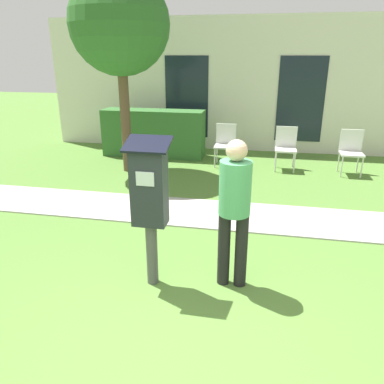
{
  "coord_description": "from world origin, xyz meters",
  "views": [
    {
      "loc": [
        0.63,
        -2.44,
        2.33
      ],
      "look_at": [
        -0.05,
        0.97,
        1.05
      ],
      "focal_mm": 35.0,
      "sensor_mm": 36.0,
      "label": 1
    }
  ],
  "objects_px": {
    "person_standing": "(234,204)",
    "outdoor_chair_left": "(225,141)",
    "outdoor_chair_middle": "(286,145)",
    "outdoor_chair_right": "(351,148)",
    "parking_meter": "(149,195)"
  },
  "relations": [
    {
      "from": "person_standing",
      "to": "outdoor_chair_right",
      "type": "bearing_deg",
      "value": 55.85
    },
    {
      "from": "person_standing",
      "to": "outdoor_chair_left",
      "type": "xyz_separation_m",
      "value": [
        -0.6,
        4.61,
        -0.4
      ]
    },
    {
      "from": "outdoor_chair_middle",
      "to": "outdoor_chair_right",
      "type": "bearing_deg",
      "value": -3.96
    },
    {
      "from": "outdoor_chair_middle",
      "to": "outdoor_chair_left",
      "type": "bearing_deg",
      "value": 177.09
    },
    {
      "from": "person_standing",
      "to": "outdoor_chair_left",
      "type": "bearing_deg",
      "value": 87.35
    },
    {
      "from": "outdoor_chair_middle",
      "to": "person_standing",
      "type": "bearing_deg",
      "value": -98.67
    },
    {
      "from": "person_standing",
      "to": "outdoor_chair_right",
      "type": "distance_m",
      "value": 4.89
    },
    {
      "from": "outdoor_chair_left",
      "to": "outdoor_chair_right",
      "type": "bearing_deg",
      "value": 15.22
    },
    {
      "from": "outdoor_chair_middle",
      "to": "outdoor_chair_right",
      "type": "distance_m",
      "value": 1.3
    },
    {
      "from": "parking_meter",
      "to": "outdoor_chair_middle",
      "type": "relative_size",
      "value": 1.77
    },
    {
      "from": "parking_meter",
      "to": "outdoor_chair_middle",
      "type": "bearing_deg",
      "value": 71.87
    },
    {
      "from": "outdoor_chair_left",
      "to": "outdoor_chair_right",
      "type": "distance_m",
      "value": 2.59
    },
    {
      "from": "parking_meter",
      "to": "outdoor_chair_middle",
      "type": "distance_m",
      "value": 4.95
    },
    {
      "from": "outdoor_chair_middle",
      "to": "outdoor_chair_right",
      "type": "height_order",
      "value": "same"
    },
    {
      "from": "parking_meter",
      "to": "outdoor_chair_middle",
      "type": "xyz_separation_m",
      "value": [
        1.53,
        4.68,
        -0.49
      ]
    }
  ]
}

